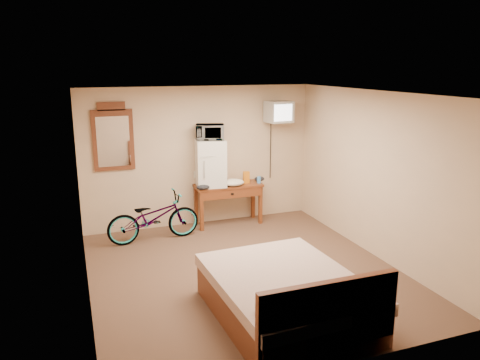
% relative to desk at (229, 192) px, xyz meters
% --- Properties ---
extents(room, '(4.60, 4.64, 2.50)m').
position_rel_desk_xyz_m(room, '(-0.46, -2.00, 0.63)').
color(room, brown).
rests_on(room, ground).
extents(desk, '(1.23, 0.50, 0.75)m').
position_rel_desk_xyz_m(desk, '(0.00, 0.00, 0.00)').
color(desk, brown).
rests_on(desk, floor).
extents(mini_fridge, '(0.57, 0.55, 0.83)m').
position_rel_desk_xyz_m(mini_fridge, '(-0.32, 0.06, 0.55)').
color(mini_fridge, silver).
rests_on(mini_fridge, desk).
extents(microwave, '(0.55, 0.45, 0.27)m').
position_rel_desk_xyz_m(microwave, '(-0.32, 0.06, 1.10)').
color(microwave, silver).
rests_on(microwave, mini_fridge).
extents(snack_bag, '(0.11, 0.06, 0.22)m').
position_rel_desk_xyz_m(snack_bag, '(0.34, 0.01, 0.24)').
color(snack_bag, orange).
rests_on(snack_bag, desk).
extents(blue_cup, '(0.07, 0.07, 0.12)m').
position_rel_desk_xyz_m(blue_cup, '(0.56, -0.06, 0.20)').
color(blue_cup, '#4590EC').
rests_on(blue_cup, desk).
extents(cloth_cream, '(0.39, 0.30, 0.12)m').
position_rel_desk_xyz_m(cloth_cream, '(0.06, -0.09, 0.19)').
color(cloth_cream, beige).
rests_on(cloth_cream, desk).
extents(cloth_dark_a, '(0.24, 0.18, 0.09)m').
position_rel_desk_xyz_m(cloth_dark_a, '(-0.52, -0.14, 0.18)').
color(cloth_dark_a, black).
rests_on(cloth_dark_a, desk).
extents(cloth_dark_b, '(0.19, 0.16, 0.09)m').
position_rel_desk_xyz_m(cloth_dark_b, '(0.62, 0.07, 0.18)').
color(cloth_dark_b, black).
rests_on(cloth_dark_b, desk).
extents(crt_television, '(0.48, 0.58, 0.38)m').
position_rel_desk_xyz_m(crt_television, '(0.97, 0.02, 1.41)').
color(crt_television, black).
rests_on(crt_television, room).
extents(wall_mirror, '(0.68, 0.04, 1.15)m').
position_rel_desk_xyz_m(wall_mirror, '(-1.95, 0.27, 1.06)').
color(wall_mirror, '#5D301A').
rests_on(wall_mirror, room).
extents(bicycle, '(1.57, 0.65, 0.80)m').
position_rel_desk_xyz_m(bicycle, '(-1.44, -0.33, -0.21)').
color(bicycle, black).
rests_on(bicycle, floor).
extents(bed, '(1.61, 2.08, 0.90)m').
position_rel_desk_xyz_m(bed, '(-0.45, -3.38, -0.32)').
color(bed, '#5D301A').
rests_on(bed, floor).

